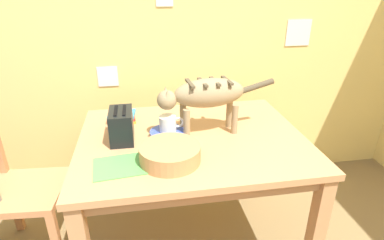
% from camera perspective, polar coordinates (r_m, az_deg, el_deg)
% --- Properties ---
extents(wall_rear, '(4.25, 0.11, 2.50)m').
position_cam_1_polar(wall_rear, '(2.30, -2.47, 16.87)').
color(wall_rear, '#EFD174').
rests_on(wall_rear, ground_plane).
extents(dining_table, '(1.23, 0.96, 0.75)m').
position_cam_1_polar(dining_table, '(1.78, -0.00, -5.54)').
color(dining_table, tan).
rests_on(dining_table, ground_plane).
extents(cat, '(0.66, 0.19, 0.32)m').
position_cam_1_polar(cat, '(1.69, 2.54, 4.55)').
color(cat, '#978159').
rests_on(cat, dining_table).
extents(saucer_bowl, '(0.20, 0.20, 0.04)m').
position_cam_1_polar(saucer_bowl, '(1.73, -4.39, -2.55)').
color(saucer_bowl, '#354EBA').
rests_on(saucer_bowl, dining_table).
extents(coffee_mug, '(0.14, 0.09, 0.09)m').
position_cam_1_polar(coffee_mug, '(1.70, -4.35, -0.67)').
color(coffee_mug, white).
rests_on(coffee_mug, saucer_bowl).
extents(magazine, '(0.27, 0.23, 0.01)m').
position_cam_1_polar(magazine, '(1.51, -12.80, -8.19)').
color(magazine, '#56AA4E').
rests_on(magazine, dining_table).
extents(book_stack, '(0.17, 0.15, 0.05)m').
position_cam_1_polar(book_stack, '(1.96, -12.65, 0.57)').
color(book_stack, yellow).
rests_on(book_stack, dining_table).
extents(wicker_basket, '(0.29, 0.29, 0.08)m').
position_cam_1_polar(wicker_basket, '(1.49, -4.03, -6.11)').
color(wicker_basket, tan).
rests_on(wicker_basket, dining_table).
extents(toaster, '(0.12, 0.20, 0.18)m').
position_cam_1_polar(toaster, '(1.70, -12.75, -1.00)').
color(toaster, black).
rests_on(toaster, dining_table).
extents(wooden_chair_near, '(0.45, 0.45, 0.94)m').
position_cam_1_polar(wooden_chair_near, '(2.08, -29.28, -10.85)').
color(wooden_chair_near, tan).
rests_on(wooden_chair_near, ground_plane).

